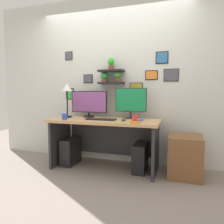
{
  "coord_description": "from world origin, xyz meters",
  "views": [
    {
      "loc": [
        1.08,
        -3.0,
        1.17
      ],
      "look_at": [
        0.1,
        0.05,
        0.86
      ],
      "focal_mm": 34.59,
      "sensor_mm": 36.0,
      "label": 1
    }
  ],
  "objects_px": {
    "computer_mouse": "(124,120)",
    "monitor_right": "(131,102)",
    "cell_phone": "(140,120)",
    "pen_cup": "(135,119)",
    "coffee_mug": "(65,117)",
    "keyboard": "(101,119)",
    "desk": "(106,132)",
    "monitor_left": "(89,103)",
    "drawer_cabinet": "(185,156)",
    "computer_tower_left": "(71,151)",
    "scissors_tray": "(135,123)",
    "computer_tower_right": "(140,157)",
    "desk_lamp": "(67,90)"
  },
  "relations": [
    {
      "from": "computer_mouse",
      "to": "monitor_right",
      "type": "bearing_deg",
      "value": 83.96
    },
    {
      "from": "cell_phone",
      "to": "pen_cup",
      "type": "relative_size",
      "value": 1.4
    },
    {
      "from": "monitor_right",
      "to": "coffee_mug",
      "type": "distance_m",
      "value": 1.01
    },
    {
      "from": "keyboard",
      "to": "desk",
      "type": "bearing_deg",
      "value": 78.18
    },
    {
      "from": "monitor_left",
      "to": "pen_cup",
      "type": "bearing_deg",
      "value": -25.61
    },
    {
      "from": "coffee_mug",
      "to": "drawer_cabinet",
      "type": "distance_m",
      "value": 1.8
    },
    {
      "from": "computer_tower_left",
      "to": "cell_phone",
      "type": "bearing_deg",
      "value": 0.27
    },
    {
      "from": "monitor_right",
      "to": "scissors_tray",
      "type": "distance_m",
      "value": 0.58
    },
    {
      "from": "desk",
      "to": "keyboard",
      "type": "distance_m",
      "value": 0.26
    },
    {
      "from": "desk",
      "to": "scissors_tray",
      "type": "bearing_deg",
      "value": -32.64
    },
    {
      "from": "pen_cup",
      "to": "computer_tower_right",
      "type": "xyz_separation_m",
      "value": [
        0.04,
        0.23,
        -0.6
      ]
    },
    {
      "from": "monitor_right",
      "to": "computer_tower_left",
      "type": "relative_size",
      "value": 1.16
    },
    {
      "from": "monitor_right",
      "to": "computer_mouse",
      "type": "relative_size",
      "value": 5.37
    },
    {
      "from": "monitor_left",
      "to": "monitor_right",
      "type": "distance_m",
      "value": 0.69
    },
    {
      "from": "computer_mouse",
      "to": "coffee_mug",
      "type": "height_order",
      "value": "coffee_mug"
    },
    {
      "from": "monitor_right",
      "to": "keyboard",
      "type": "xyz_separation_m",
      "value": [
        -0.38,
        -0.3,
        -0.24
      ]
    },
    {
      "from": "cell_phone",
      "to": "scissors_tray",
      "type": "bearing_deg",
      "value": -82.39
    },
    {
      "from": "desk_lamp",
      "to": "computer_tower_right",
      "type": "height_order",
      "value": "desk_lamp"
    },
    {
      "from": "monitor_right",
      "to": "computer_tower_left",
      "type": "height_order",
      "value": "monitor_right"
    },
    {
      "from": "desk",
      "to": "coffee_mug",
      "type": "relative_size",
      "value": 18.16
    },
    {
      "from": "desk",
      "to": "computer_mouse",
      "type": "distance_m",
      "value": 0.41
    },
    {
      "from": "monitor_left",
      "to": "desk",
      "type": "bearing_deg",
      "value": -25.09
    },
    {
      "from": "desk_lamp",
      "to": "drawer_cabinet",
      "type": "xyz_separation_m",
      "value": [
        1.8,
        0.0,
        -0.9
      ]
    },
    {
      "from": "pen_cup",
      "to": "scissors_tray",
      "type": "distance_m",
      "value": 0.11
    },
    {
      "from": "monitor_right",
      "to": "scissors_tray",
      "type": "relative_size",
      "value": 4.03
    },
    {
      "from": "cell_phone",
      "to": "coffee_mug",
      "type": "bearing_deg",
      "value": -159.3
    },
    {
      "from": "cell_phone",
      "to": "scissors_tray",
      "type": "xyz_separation_m",
      "value": [
        -0.01,
        -0.3,
        0.01
      ]
    },
    {
      "from": "desk_lamp",
      "to": "computer_tower_left",
      "type": "bearing_deg",
      "value": -25.53
    },
    {
      "from": "desk_lamp",
      "to": "scissors_tray",
      "type": "distance_m",
      "value": 1.29
    },
    {
      "from": "coffee_mug",
      "to": "drawer_cabinet",
      "type": "bearing_deg",
      "value": 8.69
    },
    {
      "from": "monitor_right",
      "to": "computer_tower_left",
      "type": "distance_m",
      "value": 1.24
    },
    {
      "from": "desk_lamp",
      "to": "drawer_cabinet",
      "type": "relative_size",
      "value": 0.96
    },
    {
      "from": "keyboard",
      "to": "scissors_tray",
      "type": "relative_size",
      "value": 3.67
    },
    {
      "from": "monitor_right",
      "to": "computer_mouse",
      "type": "height_order",
      "value": "monitor_right"
    },
    {
      "from": "computer_tower_left",
      "to": "computer_tower_right",
      "type": "distance_m",
      "value": 1.12
    },
    {
      "from": "monitor_right",
      "to": "cell_phone",
      "type": "xyz_separation_m",
      "value": [
        0.18,
        -0.19,
        -0.25
      ]
    },
    {
      "from": "monitor_left",
      "to": "keyboard",
      "type": "distance_m",
      "value": 0.49
    },
    {
      "from": "coffee_mug",
      "to": "pen_cup",
      "type": "xyz_separation_m",
      "value": [
        1.04,
        0.02,
        0.01
      ]
    },
    {
      "from": "desk",
      "to": "computer_mouse",
      "type": "xyz_separation_m",
      "value": [
        0.31,
        -0.14,
        0.22
      ]
    },
    {
      "from": "pen_cup",
      "to": "scissors_tray",
      "type": "bearing_deg",
      "value": -73.0
    },
    {
      "from": "monitor_left",
      "to": "pen_cup",
      "type": "relative_size",
      "value": 6.09
    },
    {
      "from": "computer_mouse",
      "to": "drawer_cabinet",
      "type": "bearing_deg",
      "value": 9.5
    },
    {
      "from": "cell_phone",
      "to": "desk",
      "type": "bearing_deg",
      "value": -174.79
    },
    {
      "from": "keyboard",
      "to": "pen_cup",
      "type": "relative_size",
      "value": 4.4
    },
    {
      "from": "cell_phone",
      "to": "drawer_cabinet",
      "type": "xyz_separation_m",
      "value": [
        0.62,
        0.03,
        -0.47
      ]
    },
    {
      "from": "computer_mouse",
      "to": "computer_tower_right",
      "type": "xyz_separation_m",
      "value": [
        0.22,
        0.14,
        -0.56
      ]
    },
    {
      "from": "desk",
      "to": "computer_tower_left",
      "type": "bearing_deg",
      "value": -176.38
    },
    {
      "from": "desk",
      "to": "desk_lamp",
      "type": "xyz_separation_m",
      "value": [
        -0.65,
        -0.01,
        0.64
      ]
    },
    {
      "from": "desk",
      "to": "cell_phone",
      "type": "distance_m",
      "value": 0.57
    },
    {
      "from": "cell_phone",
      "to": "computer_mouse",
      "type": "bearing_deg",
      "value": -144.05
    }
  ]
}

